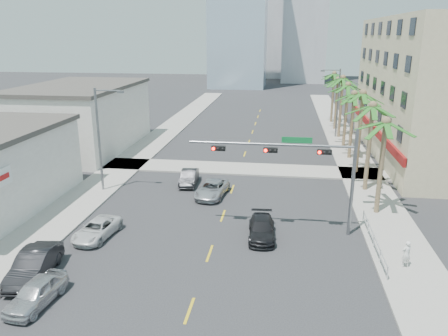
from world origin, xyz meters
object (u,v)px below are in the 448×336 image
(car_parked_near, at_px, (36,293))
(car_parked_far, at_px, (97,229))
(car_parked_mid, at_px, (34,265))
(car_lane_left, at_px, (189,177))
(car_lane_right, at_px, (262,229))
(car_lane_center, at_px, (212,189))
(traffic_signal_mast, at_px, (305,162))
(pedestrian, at_px, (406,254))

(car_parked_near, height_order, car_parked_far, car_parked_near)
(car_parked_mid, xyz_separation_m, car_lane_left, (5.21, 16.93, -0.13))
(car_lane_right, bearing_deg, car_lane_center, 118.93)
(car_parked_near, bearing_deg, car_parked_mid, 128.28)
(traffic_signal_mast, distance_m, car_parked_far, 14.69)
(traffic_signal_mast, height_order, car_parked_mid, traffic_signal_mast)
(car_parked_near, bearing_deg, car_lane_right, 46.44)
(car_parked_far, relative_size, car_lane_center, 0.91)
(car_parked_near, bearing_deg, car_lane_center, 75.25)
(car_parked_near, relative_size, car_lane_center, 0.84)
(car_parked_near, height_order, car_lane_center, car_parked_near)
(car_lane_left, bearing_deg, car_parked_mid, -111.15)
(traffic_signal_mast, xyz_separation_m, car_lane_center, (-7.28, 6.08, -4.42))
(car_lane_center, xyz_separation_m, pedestrian, (13.17, -10.31, 0.33))
(car_lane_left, distance_m, car_lane_center, 3.82)
(car_lane_center, bearing_deg, car_parked_near, -103.18)
(car_lane_left, relative_size, car_lane_right, 0.92)
(car_parked_mid, distance_m, car_lane_left, 17.72)
(car_parked_mid, bearing_deg, traffic_signal_mast, 21.13)
(car_parked_mid, bearing_deg, car_parked_near, -64.80)
(car_lane_center, bearing_deg, car_parked_mid, -111.25)
(car_parked_far, distance_m, car_lane_left, 12.24)
(car_parked_near, relative_size, car_lane_left, 0.98)
(car_parked_far, bearing_deg, traffic_signal_mast, 18.82)
(car_parked_near, distance_m, car_lane_right, 14.30)
(traffic_signal_mast, height_order, car_parked_far, traffic_signal_mast)
(traffic_signal_mast, distance_m, car_parked_mid, 17.64)
(traffic_signal_mast, relative_size, car_lane_center, 2.40)
(car_parked_near, xyz_separation_m, car_lane_right, (10.90, 9.26, -0.04))
(car_parked_far, relative_size, car_lane_right, 0.98)
(car_parked_mid, height_order, car_lane_left, car_parked_mid)
(car_parked_near, distance_m, pedestrian, 20.45)
(car_parked_near, distance_m, car_lane_center, 17.70)
(pedestrian, bearing_deg, car_parked_near, -5.49)
(car_lane_left, height_order, pedestrian, pedestrian)
(traffic_signal_mast, distance_m, car_lane_right, 5.32)
(traffic_signal_mast, bearing_deg, car_lane_left, 138.11)
(car_parked_mid, height_order, car_lane_right, car_parked_mid)
(traffic_signal_mast, relative_size, car_lane_left, 2.79)
(car_lane_center, distance_m, car_lane_right, 8.62)
(traffic_signal_mast, relative_size, car_parked_near, 2.85)
(car_parked_far, xyz_separation_m, pedestrian, (19.60, -1.47, 0.38))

